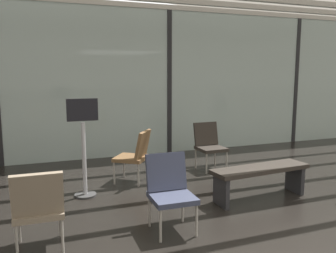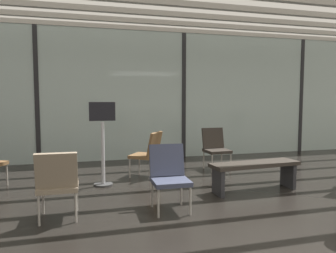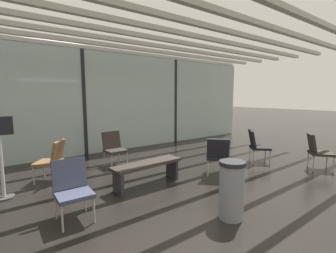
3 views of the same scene
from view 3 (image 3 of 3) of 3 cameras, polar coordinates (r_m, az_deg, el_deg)
ground_plane at (r=3.57m, az=10.64°, el=-22.92°), size 60.00×60.00×0.00m
glass_curtain_wall at (r=7.61m, az=-19.46°, el=5.34°), size 14.00×0.08×3.15m
window_mullion_1 at (r=7.61m, az=-19.46°, el=5.34°), size 0.10×0.12×3.15m
window_mullion_2 at (r=9.29m, az=1.68°, el=6.05°), size 0.10×0.12×3.15m
ceiling_slats at (r=4.78m, az=-7.09°, el=24.45°), size 13.72×6.72×0.10m
parked_airplane at (r=13.58m, az=-26.40°, el=8.60°), size 14.25×4.52×4.52m
lounge_chair_0 at (r=3.82m, az=-21.95°, el=-13.06°), size 0.49×0.54×0.87m
lounge_chair_1 at (r=6.87m, az=32.08°, el=-4.65°), size 0.70×0.71×0.87m
lounge_chair_2 at (r=5.49m, az=11.76°, el=-6.45°), size 0.71×0.71×0.87m
lounge_chair_3 at (r=5.57m, az=-25.90°, el=-6.85°), size 0.71×0.70×0.87m
lounge_chair_4 at (r=6.87m, az=20.44°, el=-3.98°), size 0.71×0.71×0.87m
lounge_chair_7 at (r=6.31m, az=-12.85°, el=-4.68°), size 0.50×0.54×0.87m
waiting_bench at (r=4.86m, az=-4.94°, el=-9.75°), size 1.53×0.53×0.47m
trash_bin at (r=3.71m, az=14.93°, el=-14.36°), size 0.38×0.38×0.86m
info_sign at (r=5.06m, az=-35.05°, el=-6.71°), size 0.44×0.32×1.44m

